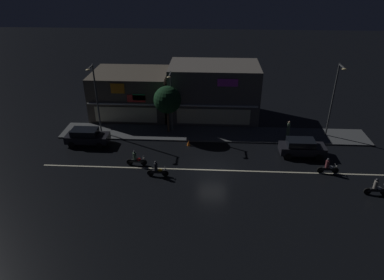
{
  "coord_description": "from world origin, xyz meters",
  "views": [
    {
      "loc": [
        -0.42,
        -26.5,
        16.98
      ],
      "look_at": [
        -2.05,
        3.08,
        1.39
      ],
      "focal_mm": 32.48,
      "sensor_mm": 36.0,
      "label": 1
    }
  ],
  "objects": [
    {
      "name": "ground_plane",
      "position": [
        0.0,
        0.0,
        0.0
      ],
      "size": [
        140.0,
        140.0,
        0.0
      ],
      "primitive_type": "plane",
      "color": "black"
    },
    {
      "name": "lane_divider_stripe",
      "position": [
        0.0,
        0.0,
        0.01
      ],
      "size": [
        31.21,
        0.16,
        0.01
      ],
      "primitive_type": "cube",
      "color": "beige",
      "rests_on": "ground"
    },
    {
      "name": "sidewalk_far",
      "position": [
        0.0,
        7.17,
        0.07
      ],
      "size": [
        32.85,
        3.67,
        0.14
      ],
      "primitive_type": "cube",
      "color": "#424447",
      "rests_on": "ground"
    },
    {
      "name": "storefront_left_block",
      "position": [
        -9.85,
        12.4,
        2.6
      ],
      "size": [
        8.82,
        6.95,
        5.21
      ],
      "color": "#4C443A",
      "rests_on": "ground"
    },
    {
      "name": "storefront_center_block",
      "position": [
        0.0,
        12.14,
        3.15
      ],
      "size": [
        10.2,
        6.43,
        6.31
      ],
      "color": "#56514C",
      "rests_on": "ground"
    },
    {
      "name": "streetlamp_west",
      "position": [
        -12.12,
        6.48,
        4.56
      ],
      "size": [
        0.44,
        1.64,
        7.54
      ],
      "color": "#47494C",
      "rests_on": "sidewalk_far"
    },
    {
      "name": "streetlamp_mid",
      "position": [
        -4.48,
        7.38,
        4.1
      ],
      "size": [
        0.44,
        1.64,
        6.66
      ],
      "color": "#47494C",
      "rests_on": "sidewalk_far"
    },
    {
      "name": "streetlamp_east",
      "position": [
        12.06,
        7.21,
        4.69
      ],
      "size": [
        0.44,
        1.64,
        7.79
      ],
      "color": "#47494C",
      "rests_on": "sidewalk_far"
    },
    {
      "name": "pedestrian_on_sidewalk",
      "position": [
        7.79,
        6.38,
        1.07
      ],
      "size": [
        0.34,
        0.34,
        1.98
      ],
      "rotation": [
        0.0,
        0.0,
        3.31
      ],
      "color": "#4C664C",
      "rests_on": "sidewalk_far"
    },
    {
      "name": "street_tree",
      "position": [
        -4.86,
        7.33,
        3.83
      ],
      "size": [
        2.91,
        2.91,
        5.16
      ],
      "color": "#473323",
      "rests_on": "sidewalk_far"
    },
    {
      "name": "parked_car_near_kerb",
      "position": [
        -12.86,
        4.28,
        0.87
      ],
      "size": [
        4.3,
        1.98,
        1.67
      ],
      "color": "black",
      "rests_on": "ground"
    },
    {
      "name": "parked_car_trailing",
      "position": [
        8.51,
        3.17,
        0.87
      ],
      "size": [
        4.3,
        1.98,
        1.67
      ],
      "color": "black",
      "rests_on": "ground"
    },
    {
      "name": "motorcycle_lead",
      "position": [
        -4.86,
        -1.22,
        0.63
      ],
      "size": [
        1.9,
        0.6,
        1.52
      ],
      "rotation": [
        0.0,
        0.0,
        3.22
      ],
      "color": "black",
      "rests_on": "ground"
    },
    {
      "name": "motorcycle_following",
      "position": [
        13.06,
        -2.92,
        0.63
      ],
      "size": [
        1.9,
        0.6,
        1.52
      ],
      "rotation": [
        0.0,
        0.0,
        3.09
      ],
      "color": "black",
      "rests_on": "ground"
    },
    {
      "name": "motorcycle_opposite_lane",
      "position": [
        -7.05,
        0.49,
        0.63
      ],
      "size": [
        1.9,
        0.6,
        1.52
      ],
      "rotation": [
        0.0,
        0.0,
        -0.08
      ],
      "color": "black",
      "rests_on": "ground"
    },
    {
      "name": "motorcycle_trailing_far",
      "position": [
        10.13,
        0.07,
        0.63
      ],
      "size": [
        1.9,
        0.6,
        1.52
      ],
      "rotation": [
        0.0,
        0.0,
        0.11
      ],
      "color": "black",
      "rests_on": "ground"
    },
    {
      "name": "traffic_cone",
      "position": [
        -2.48,
        4.54,
        0.28
      ],
      "size": [
        0.36,
        0.36,
        0.55
      ],
      "primitive_type": "cone",
      "color": "orange",
      "rests_on": "ground"
    }
  ]
}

